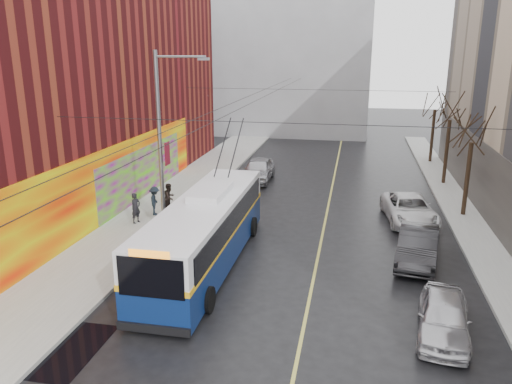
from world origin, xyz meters
TOP-DOWN VIEW (x-y plane):
  - ground at (0.00, 0.00)m, footprint 140.00×140.00m
  - sidewalk_left at (-8.00, 12.00)m, footprint 4.00×60.00m
  - sidewalk_right at (9.00, 12.00)m, footprint 2.00×60.00m
  - lane_line at (1.50, 14.00)m, footprint 0.12×50.00m
  - building_left at (-15.99, 13.99)m, footprint 12.11×36.00m
  - building_far at (-6.00, 44.99)m, footprint 20.50×12.10m
  - streetlight_pole at (-6.14, 10.00)m, footprint 2.65×0.60m
  - catenary_wires at (-2.54, 14.77)m, footprint 18.00×60.00m
  - tree_near at (9.00, 16.00)m, footprint 3.20×3.20m
  - tree_mid at (9.00, 23.00)m, footprint 3.20×3.20m
  - tree_far at (9.00, 30.00)m, footprint 3.20×3.20m
  - puddle at (-5.80, -0.05)m, footprint 2.37×3.21m
  - pigeons_flying at (-2.20, 9.38)m, footprint 3.22×1.74m
  - trolleybus at (-3.19, 6.93)m, footprint 2.80×11.90m
  - parked_car_a at (5.99, 3.12)m, footprint 2.13×4.18m
  - parked_car_b at (5.80, 9.08)m, footprint 2.33×4.83m
  - parked_car_c at (5.93, 14.49)m, footprint 3.04×5.45m
  - following_car at (-3.76, 21.54)m, footprint 1.91×4.72m
  - pedestrian_a at (-8.29, 11.08)m, footprint 0.58×0.69m
  - pedestrian_b at (-7.24, 13.26)m, footprint 0.80×0.93m
  - pedestrian_c at (-7.82, 12.52)m, footprint 0.86×1.17m

SIDE VIEW (x-z plane):
  - ground at x=0.00m, z-range 0.00..0.00m
  - lane_line at x=1.50m, z-range 0.00..0.01m
  - puddle at x=-5.80m, z-range 0.00..0.01m
  - sidewalk_left at x=-8.00m, z-range 0.00..0.15m
  - sidewalk_right at x=9.00m, z-range 0.00..0.15m
  - parked_car_a at x=5.99m, z-range 0.00..1.36m
  - parked_car_c at x=5.93m, z-range 0.00..1.44m
  - parked_car_b at x=5.80m, z-range 0.00..1.53m
  - following_car at x=-3.76m, z-range 0.00..1.61m
  - pedestrian_c at x=-7.82m, z-range 0.15..1.76m
  - pedestrian_a at x=-8.29m, z-range 0.15..1.77m
  - pedestrian_b at x=-7.24m, z-range 0.15..1.78m
  - trolleybus at x=-3.19m, z-range -1.25..4.37m
  - streetlight_pole at x=-6.14m, z-range 0.35..9.35m
  - tree_near at x=9.00m, z-range 1.78..8.18m
  - tree_far at x=9.00m, z-range 1.86..8.43m
  - tree_mid at x=9.00m, z-range 1.91..8.59m
  - catenary_wires at x=-2.54m, z-range 6.13..6.36m
  - building_left at x=-15.99m, z-range -0.01..13.99m
  - pigeons_flying at x=-2.20m, z-range 6.39..7.77m
  - building_far at x=-6.00m, z-range 0.02..18.02m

